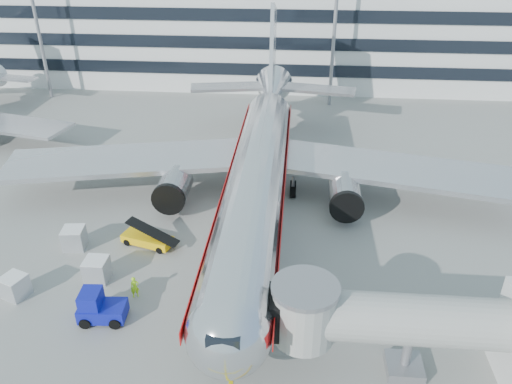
# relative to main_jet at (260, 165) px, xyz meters

# --- Properties ---
(ground) EXTENTS (180.00, 180.00, 0.00)m
(ground) POSITION_rel_main_jet_xyz_m (0.00, -11.72, -4.23)
(ground) COLOR gray
(ground) RESTS_ON ground
(lead_in_line) EXTENTS (0.25, 70.00, 0.01)m
(lead_in_line) POSITION_rel_main_jet_xyz_m (0.00, -1.72, -4.23)
(lead_in_line) COLOR yellow
(lead_in_line) RESTS_ON ground
(main_jet) EXTENTS (50.95, 48.70, 16.06)m
(main_jet) POSITION_rel_main_jet_xyz_m (0.00, 0.00, 0.00)
(main_jet) COLOR silver
(main_jet) RESTS_ON ground
(jet_bridge) EXTENTS (17.80, 4.50, 7.00)m
(jet_bridge) POSITION_rel_main_jet_xyz_m (12.18, -19.72, -0.36)
(jet_bridge) COLOR silver
(jet_bridge) RESTS_ON ground
(terminal) EXTENTS (150.00, 24.25, 15.60)m
(terminal) POSITION_rel_main_jet_xyz_m (0.00, 46.23, 3.57)
(terminal) COLOR silver
(terminal) RESTS_ON ground
(belt_loader) EXTENTS (4.72, 2.77, 2.20)m
(belt_loader) POSITION_rel_main_jet_xyz_m (-8.95, -7.79, -3.61)
(belt_loader) COLOR yellow
(belt_loader) RESTS_ON ground
(baggage_tug) EXTENTS (3.29, 2.23, 2.38)m
(baggage_tug) POSITION_rel_main_jet_xyz_m (-9.72, -16.91, -3.20)
(baggage_tug) COLOR #0D1599
(baggage_tug) RESTS_ON ground
(cargo_container_left) EXTENTS (1.72, 1.72, 1.83)m
(cargo_container_left) POSITION_rel_main_jet_xyz_m (-11.49, -12.66, -3.31)
(cargo_container_left) COLOR silver
(cargo_container_left) RESTS_ON ground
(cargo_container_right) EXTENTS (1.93, 1.93, 1.85)m
(cargo_container_right) POSITION_rel_main_jet_xyz_m (-14.95, -8.69, -3.31)
(cargo_container_right) COLOR silver
(cargo_container_right) RESTS_ON ground
(cargo_container_front) EXTENTS (2.08, 2.08, 1.72)m
(cargo_container_front) POSITION_rel_main_jet_xyz_m (-16.81, -15.04, -3.37)
(cargo_container_front) COLOR silver
(cargo_container_front) RESTS_ON ground
(ramp_worker) EXTENTS (0.74, 0.64, 1.71)m
(ramp_worker) POSITION_rel_main_jet_xyz_m (-8.01, -14.38, -3.38)
(ramp_worker) COLOR #AFFF1A
(ramp_worker) RESTS_ON ground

